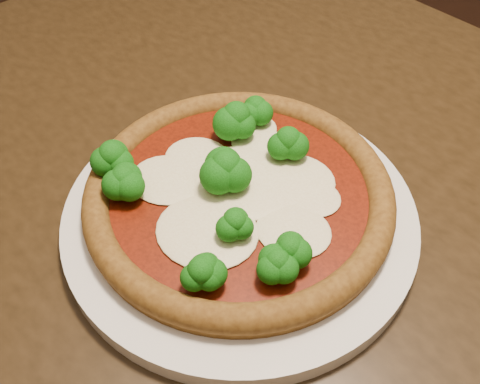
% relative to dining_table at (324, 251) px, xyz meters
% --- Properties ---
extents(floor, '(4.00, 4.00, 0.00)m').
position_rel_dining_table_xyz_m(floor, '(0.05, 0.24, -0.64)').
color(floor, black).
rests_on(floor, ground).
extents(dining_table, '(1.33, 1.12, 0.75)m').
position_rel_dining_table_xyz_m(dining_table, '(0.00, 0.00, 0.00)').
color(dining_table, black).
rests_on(dining_table, floor).
extents(plate, '(0.32, 0.32, 0.02)m').
position_rel_dining_table_xyz_m(plate, '(-0.07, -0.08, 0.12)').
color(plate, silver).
rests_on(plate, dining_table).
extents(pizza, '(0.28, 0.28, 0.06)m').
position_rel_dining_table_xyz_m(pizza, '(-0.08, -0.07, 0.14)').
color(pizza, brown).
rests_on(pizza, plate).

